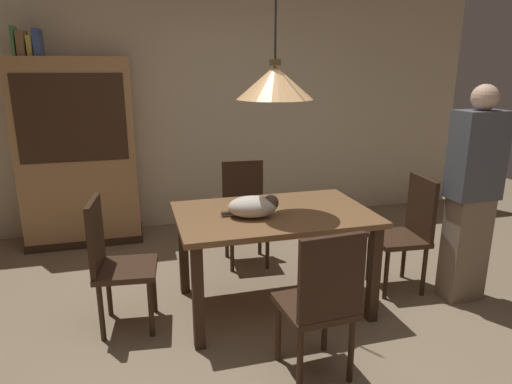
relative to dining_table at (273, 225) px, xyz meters
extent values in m
plane|color=#847056|center=(-0.13, -0.55, -0.65)|extent=(10.00, 10.00, 0.00)
cube|color=beige|center=(-0.13, 2.10, 0.80)|extent=(6.40, 0.10, 2.90)
cube|color=brown|center=(0.00, 0.00, 0.08)|extent=(1.40, 0.90, 0.04)
cube|color=#382316|center=(-0.62, -0.39, -0.29)|extent=(0.07, 0.07, 0.71)
cube|color=#382316|center=(0.62, -0.39, -0.29)|extent=(0.07, 0.07, 0.71)
cube|color=#382316|center=(-0.62, 0.39, -0.29)|extent=(0.07, 0.07, 0.71)
cube|color=#382316|center=(0.62, 0.39, -0.29)|extent=(0.07, 0.07, 0.71)
cube|color=#382316|center=(1.05, 0.00, -0.22)|extent=(0.43, 0.43, 0.04)
cube|color=#322014|center=(1.23, -0.02, 0.04)|extent=(0.07, 0.38, 0.48)
cylinder|color=#382316|center=(0.90, 0.17, -0.44)|extent=(0.04, 0.04, 0.41)
cylinder|color=#382316|center=(0.88, -0.15, -0.44)|extent=(0.04, 0.04, 0.41)
cylinder|color=#382316|center=(1.22, 0.15, -0.44)|extent=(0.04, 0.04, 0.41)
cylinder|color=#382316|center=(1.20, -0.17, -0.44)|extent=(0.04, 0.04, 0.41)
cube|color=#382316|center=(0.00, -0.80, -0.22)|extent=(0.42, 0.42, 0.04)
cube|color=#322014|center=(0.01, -0.98, 0.04)|extent=(0.38, 0.06, 0.48)
cylinder|color=#382316|center=(0.15, -0.63, -0.44)|extent=(0.04, 0.04, 0.41)
cylinder|color=#382316|center=(-0.17, -0.65, -0.44)|extent=(0.04, 0.04, 0.41)
cylinder|color=#382316|center=(0.17, -0.95, -0.44)|extent=(0.04, 0.04, 0.41)
cylinder|color=#382316|center=(-0.15, -0.97, -0.44)|extent=(0.04, 0.04, 0.41)
cube|color=#382316|center=(0.00, 0.80, -0.22)|extent=(0.42, 0.42, 0.04)
cube|color=#322014|center=(0.01, 0.98, 0.04)|extent=(0.38, 0.06, 0.48)
cylinder|color=#382316|center=(-0.17, 0.65, -0.44)|extent=(0.04, 0.04, 0.41)
cylinder|color=#382316|center=(0.15, 0.63, -0.44)|extent=(0.04, 0.04, 0.41)
cylinder|color=#382316|center=(-0.15, 0.97, -0.44)|extent=(0.04, 0.04, 0.41)
cylinder|color=#382316|center=(0.17, 0.95, -0.44)|extent=(0.04, 0.04, 0.41)
cube|color=#382316|center=(-1.05, 0.00, -0.22)|extent=(0.44, 0.44, 0.04)
cube|color=#322014|center=(-1.23, 0.02, 0.04)|extent=(0.08, 0.38, 0.48)
cylinder|color=#382316|center=(-0.91, -0.18, -0.44)|extent=(0.04, 0.04, 0.41)
cylinder|color=#382316|center=(-0.87, 0.14, -0.44)|extent=(0.04, 0.04, 0.41)
cylinder|color=#382316|center=(-1.23, -0.14, -0.44)|extent=(0.04, 0.04, 0.41)
cylinder|color=#382316|center=(-1.19, 0.18, -0.44)|extent=(0.04, 0.04, 0.41)
ellipsoid|color=beige|center=(-0.18, -0.07, 0.18)|extent=(0.37, 0.28, 0.15)
sphere|color=brown|center=(-0.05, -0.09, 0.20)|extent=(0.11, 0.11, 0.11)
cylinder|color=brown|center=(-0.30, -0.01, 0.13)|extent=(0.18, 0.04, 0.04)
cone|color=#E0A86B|center=(0.00, 0.00, 1.01)|extent=(0.52, 0.52, 0.22)
cylinder|color=#513D23|center=(0.00, 0.00, 1.14)|extent=(0.08, 0.08, 0.04)
cube|color=#A87A4C|center=(-1.47, 1.77, 0.28)|extent=(1.10, 0.44, 1.85)
cube|color=#382316|center=(-1.47, 1.55, 0.65)|extent=(0.97, 0.01, 0.81)
cube|color=#382316|center=(-1.47, 1.77, -0.61)|extent=(1.12, 0.45, 0.08)
cube|color=#427A4C|center=(-1.91, 1.77, 1.33)|extent=(0.03, 0.20, 0.26)
cube|color=brown|center=(-1.85, 1.77, 1.31)|extent=(0.06, 0.24, 0.22)
cube|color=gold|center=(-1.78, 1.77, 1.29)|extent=(0.04, 0.20, 0.18)
cube|color=#384C93|center=(-1.71, 1.77, 1.32)|extent=(0.06, 0.24, 0.24)
cube|color=#84705B|center=(1.46, -0.28, -0.24)|extent=(0.30, 0.20, 0.82)
cube|color=#4C515B|center=(1.46, -0.28, 0.49)|extent=(0.36, 0.22, 0.65)
sphere|color=#DBB293|center=(1.46, -0.28, 0.90)|extent=(0.19, 0.19, 0.19)
camera|label=1|loc=(-0.96, -2.97, 1.13)|focal=31.83mm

